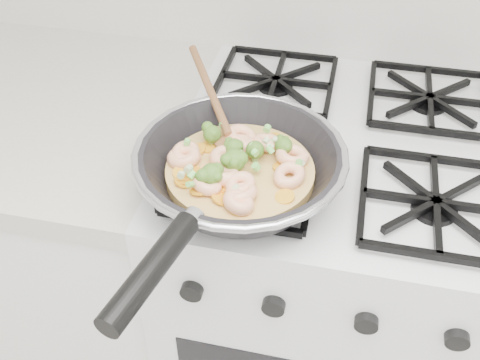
# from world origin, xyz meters

# --- Properties ---
(stove) EXTENTS (0.60, 0.60, 0.92)m
(stove) POSITION_xyz_m (0.00, 1.70, 0.46)
(stove) COLOR white
(stove) RESTS_ON ground
(counter_left) EXTENTS (1.00, 0.60, 0.90)m
(counter_left) POSITION_xyz_m (-0.80, 1.70, 0.45)
(counter_left) COLOR white
(counter_left) RESTS_ON ground
(skillet) EXTENTS (0.33, 0.60, 0.09)m
(skillet) POSITION_xyz_m (-0.15, 1.52, 0.96)
(skillet) COLOR black
(skillet) RESTS_ON stove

